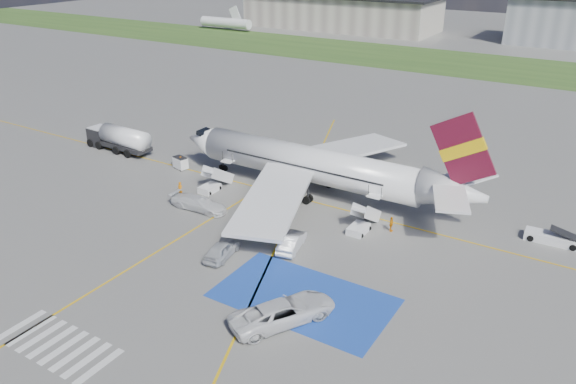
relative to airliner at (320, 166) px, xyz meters
name	(u,v)px	position (x,y,z in m)	size (l,w,h in m)	color
ground	(233,244)	(-1.51, -14.00, -3.39)	(400.00, 400.00, 0.00)	#60605E
grass_strip	(488,66)	(-1.51, 81.00, -3.39)	(400.00, 30.00, 0.01)	#2D4C1E
taxiway_line_main	(299,198)	(-1.51, -2.00, -3.39)	(120.00, 0.20, 0.01)	gold
taxiway_line_cross	(114,278)	(-6.51, -24.00, -3.39)	(0.20, 60.00, 0.01)	gold
taxiway_line_diag	(299,198)	(-1.51, -2.00, -3.39)	(0.20, 60.00, 0.01)	gold
staging_box	(303,298)	(8.49, -18.00, -3.39)	(14.00, 8.00, 0.01)	#1B42A6
crosswalk	(58,345)	(-3.31, -32.00, -3.39)	(9.00, 4.00, 0.01)	silver
terminal_west	(341,12)	(-56.51, 116.00, 1.61)	(60.00, 22.00, 10.00)	gray
airliner	(320,166)	(0.00, 0.00, 0.00)	(36.81, 32.95, 11.92)	white
airstairs_fwd	(212,185)	(-11.01, -5.30, -2.77)	(1.90, 5.20, 3.60)	white
airstairs_aft	(361,225)	(7.49, -5.30, -2.77)	(1.90, 5.20, 3.60)	white
fuel_tanker	(119,140)	(-29.72, -1.66, -1.94)	(10.27, 3.26, 3.46)	black
gpu_cart	(180,163)	(-18.40, -2.28, -2.70)	(2.07, 1.59, 1.54)	white
belt_loader	(553,239)	(23.85, 2.09, -3.00)	(5.32, 2.20, 1.57)	white
car_silver_a	(222,250)	(-0.88, -16.43, -2.64)	(1.78, 4.43, 1.51)	#B0B3B8
car_silver_b	(292,242)	(3.65, -11.87, -2.63)	(1.61, 4.62, 1.52)	silver
van_white_a	(283,308)	(8.74, -21.37, -2.23)	(2.86, 6.21, 2.33)	silver
van_white_b	(199,201)	(-8.96, -10.01, -2.43)	(2.00, 4.93, 1.93)	silver
crew_fwd	(180,189)	(-12.89, -8.47, -2.55)	(0.61, 0.40, 1.69)	orange
crew_nose	(181,163)	(-18.38, -2.27, -2.59)	(0.78, 0.61, 1.61)	orange
crew_aft	(391,224)	(10.09, -3.88, -2.61)	(0.92, 0.38, 1.57)	orange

